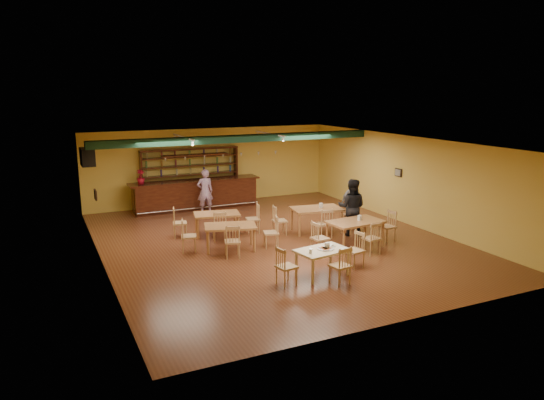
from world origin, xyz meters
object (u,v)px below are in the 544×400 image
dining_table_a (217,224)px  dining_table_b (316,220)px  near_table (322,263)px  patron_bar (205,191)px  dining_table_c (230,237)px  patron_right_a (352,207)px  bar_counter (196,194)px  dining_table_d (355,234)px

dining_table_a → dining_table_b: dining_table_b is taller
near_table → patron_bar: (-0.62, 7.44, 0.49)m
dining_table_b → dining_table_c: dining_table_b is taller
dining_table_a → near_table: 4.68m
patron_right_a → dining_table_a: bearing=15.1°
bar_counter → dining_table_c: bearing=-96.2°
dining_table_a → dining_table_d: dining_table_d is taller
dining_table_a → dining_table_d: bearing=-29.9°
patron_right_a → dining_table_d: bearing=101.8°
bar_counter → patron_bar: 0.87m
dining_table_b → bar_counter: bearing=127.7°
patron_right_a → patron_bar: bearing=-14.7°
near_table → bar_counter: bearing=86.0°
dining_table_a → dining_table_c: (-0.15, -1.60, 0.01)m
dining_table_a → patron_right_a: bearing=-12.9°
dining_table_c → patron_right_a: size_ratio=0.81×
dining_table_d → patron_right_a: patron_right_a is taller
patron_bar → dining_table_a: bearing=83.7°
near_table → dining_table_b: bearing=53.0°
dining_table_a → patron_right_a: patron_right_a is taller
bar_counter → patron_right_a: size_ratio=2.77×
dining_table_b → patron_right_a: patron_right_a is taller
dining_table_a → dining_table_d: size_ratio=0.89×
dining_table_c → patron_bar: patron_bar is taller
dining_table_b → patron_bar: 4.66m
dining_table_d → patron_bar: 6.43m
bar_counter → dining_table_c: 5.37m
dining_table_c → near_table: size_ratio=1.15×
patron_bar → dining_table_b: bearing=126.8°
dining_table_d → near_table: 2.61m
dining_table_b → dining_table_d: bearing=-75.3°
bar_counter → dining_table_d: 7.22m
dining_table_a → patron_right_a: size_ratio=0.78×
dining_table_d → bar_counter: bearing=107.8°
bar_counter → patron_right_a: bearing=-58.5°
dining_table_b → near_table: dining_table_b is taller
dining_table_a → patron_bar: (0.55, 2.91, 0.47)m
dining_table_c → patron_right_a: bearing=12.9°
dining_table_a → near_table: size_ratio=1.11×
dining_table_d → near_table: (-2.05, -1.60, -0.06)m
bar_counter → dining_table_b: bearing=-61.3°
near_table → patron_bar: size_ratio=0.77×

